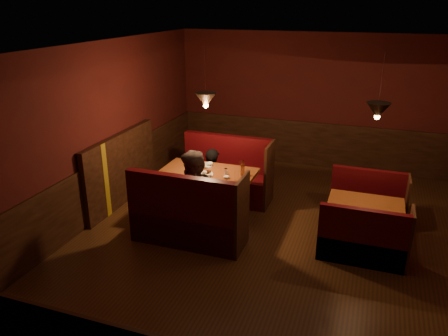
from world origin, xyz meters
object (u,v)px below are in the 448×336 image
(diner_a, at_px, (213,167))
(second_bench_near, at_px, (363,244))
(main_table, at_px, (208,183))
(second_table, at_px, (365,212))
(main_bench_far, at_px, (226,179))
(main_bench_near, at_px, (188,221))
(second_bench_far, at_px, (367,205))
(diner_b, at_px, (196,184))

(diner_a, bearing_deg, second_bench_near, 168.94)
(main_table, height_order, second_table, main_table)
(main_bench_far, xyz_separation_m, second_bench_near, (2.53, -1.42, -0.09))
(main_table, xyz_separation_m, main_bench_near, (0.02, -0.89, -0.27))
(second_bench_near, bearing_deg, second_bench_far, 90.00)
(diner_b, bearing_deg, main_bench_far, 97.13)
(diner_a, bearing_deg, second_bench_far, -164.31)
(main_table, distance_m, second_bench_near, 2.63)
(main_bench_far, relative_size, diner_b, 1.00)
(main_bench_far, distance_m, diner_b, 1.53)
(main_table, relative_size, main_bench_near, 0.91)
(main_bench_near, xyz_separation_m, diner_b, (-0.00, 0.33, 0.48))
(second_bench_far, bearing_deg, diner_a, -176.42)
(second_bench_far, relative_size, second_bench_near, 1.00)
(diner_a, bearing_deg, main_table, 116.08)
(main_bench_near, distance_m, diner_b, 0.59)
(main_bench_far, xyz_separation_m, second_table, (2.50, -0.75, 0.09))
(diner_a, height_order, diner_b, diner_b)
(main_bench_near, distance_m, diner_a, 1.56)
(second_bench_far, xyz_separation_m, diner_a, (-2.70, -0.17, 0.41))
(main_bench_far, bearing_deg, second_table, -16.77)
(main_table, xyz_separation_m, diner_b, (0.02, -0.56, 0.21))
(main_table, bearing_deg, main_bench_far, 88.75)
(diner_a, distance_m, diner_b, 1.21)
(second_bench_far, xyz_separation_m, second_bench_near, (0.00, -1.33, 0.00))
(second_bench_far, bearing_deg, second_bench_near, -90.00)
(diner_b, bearing_deg, main_table, 99.02)
(diner_a, bearing_deg, main_bench_near, 108.70)
(main_table, height_order, diner_b, diner_b)
(main_table, height_order, main_bench_far, main_bench_far)
(main_bench_near, relative_size, second_table, 1.55)
(main_table, xyz_separation_m, second_bench_near, (2.55, -0.53, -0.37))
(main_bench_far, height_order, diner_a, diner_a)
(main_bench_near, xyz_separation_m, diner_a, (-0.18, 1.52, 0.32))
(main_table, xyz_separation_m, second_table, (2.52, 0.13, -0.18))
(main_bench_far, xyz_separation_m, main_bench_near, (0.00, -1.78, 0.00))
(main_bench_near, bearing_deg, second_bench_far, 33.72)
(second_bench_far, bearing_deg, main_table, -162.63)
(diner_a, bearing_deg, diner_b, 110.46)
(main_table, bearing_deg, second_bench_near, -11.74)
(main_bench_far, height_order, second_bench_near, main_bench_far)
(main_table, bearing_deg, second_bench_far, 17.37)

